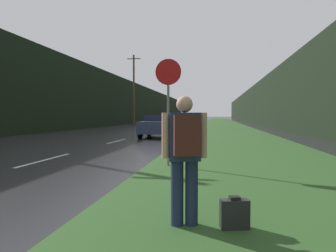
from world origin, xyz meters
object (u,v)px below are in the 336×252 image
at_px(hitchhiker_with_backpack, 185,152).
at_px(suitcase, 235,214).
at_px(stop_sign, 168,100).
at_px(car_passing_far, 176,124).
at_px(car_passing_near, 159,126).

xyz_separation_m(hitchhiker_with_backpack, suitcase, (0.62, 0.00, -0.76)).
relative_size(stop_sign, hitchhiker_with_backpack, 1.79).
bearing_deg(car_passing_far, car_passing_near, 90.00).
height_order(suitcase, car_passing_near, car_passing_near).
relative_size(hitchhiker_with_backpack, car_passing_far, 0.40).
relative_size(hitchhiker_with_backpack, car_passing_near, 0.41).
distance_m(stop_sign, hitchhiker_with_backpack, 4.65).
bearing_deg(hitchhiker_with_backpack, suitcase, -13.50).
xyz_separation_m(car_passing_near, car_passing_far, (0.00, 8.58, -0.10)).
distance_m(hitchhiker_with_backpack, car_passing_far, 24.04).
bearing_deg(car_passing_far, hitchhiker_with_backpack, 97.79).
relative_size(suitcase, car_passing_far, 0.10).
relative_size(stop_sign, car_passing_near, 0.74).
relative_size(car_passing_near, car_passing_far, 0.97).
bearing_deg(hitchhiker_with_backpack, car_passing_near, 88.27).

